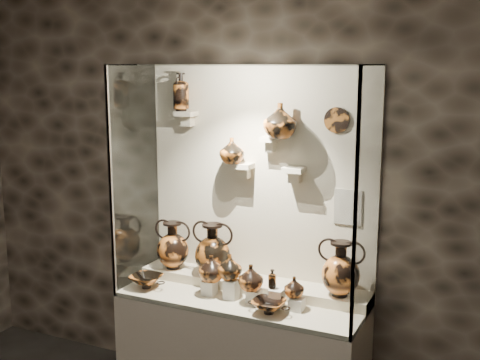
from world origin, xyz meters
name	(u,v)px	position (x,y,z in m)	size (l,w,h in m)	color
wall_back	(260,179)	(0.00, 2.50, 1.60)	(5.00, 0.02, 3.20)	black
plinth	(241,355)	(0.00, 2.18, 0.40)	(1.70, 0.60, 0.80)	beige
front_tier	(241,299)	(0.00, 2.18, 0.82)	(1.68, 0.58, 0.03)	beige
rear_tier	(252,286)	(0.00, 2.35, 0.85)	(1.70, 0.25, 0.10)	beige
back_panel	(260,179)	(0.00, 2.50, 1.60)	(1.70, 0.03, 1.60)	beige
glass_front	(221,196)	(0.00, 1.88, 1.60)	(1.70, 0.01, 1.60)	white
glass_left	(135,177)	(-0.85, 2.18, 1.60)	(0.01, 0.60, 1.60)	white
glass_right	(368,199)	(0.85, 2.18, 1.60)	(0.01, 0.60, 1.60)	white
glass_top	(241,65)	(0.00, 2.18, 2.40)	(1.70, 0.60, 0.01)	white
frame_post_left	(111,184)	(-0.84, 1.89, 1.60)	(0.02, 0.02, 1.60)	gray
frame_post_right	(355,209)	(0.84, 1.89, 1.60)	(0.02, 0.02, 1.60)	gray
pedestal_a	(210,287)	(-0.22, 2.13, 0.88)	(0.09, 0.09, 0.10)	silver
pedestal_b	(232,289)	(-0.05, 2.13, 0.90)	(0.09, 0.09, 0.13)	silver
pedestal_c	(254,296)	(0.12, 2.13, 0.88)	(0.09, 0.09, 0.09)	silver
pedestal_d	(277,298)	(0.28, 2.13, 0.89)	(0.09, 0.09, 0.12)	silver
pedestal_e	(297,304)	(0.42, 2.13, 0.87)	(0.09, 0.09, 0.08)	silver
bracket_ul	(186,114)	(-0.55, 2.42, 2.05)	(0.14, 0.12, 0.04)	beige
bracket_ca	(243,166)	(-0.10, 2.42, 1.70)	(0.14, 0.12, 0.04)	beige
bracket_cb	(270,139)	(0.10, 2.42, 1.90)	(0.10, 0.12, 0.04)	beige
bracket_cc	(294,170)	(0.28, 2.42, 1.70)	(0.14, 0.12, 0.04)	beige
amphora_left	(173,245)	(-0.63, 2.33, 1.08)	(0.29, 0.29, 0.36)	#C96A26
amphora_mid	(213,249)	(-0.29, 2.32, 1.09)	(0.31, 0.31, 0.38)	#B05B1F
amphora_right	(340,269)	(0.65, 2.32, 1.09)	(0.30, 0.30, 0.37)	#C96A26
jug_a	(212,268)	(-0.20, 2.13, 1.02)	(0.18, 0.18, 0.19)	#C96A26
jug_b	(230,267)	(-0.07, 2.15, 1.05)	(0.17, 0.17, 0.18)	#B05B1F
jug_c	(251,277)	(0.10, 2.11, 1.01)	(0.17, 0.17, 0.18)	#C96A26
jug_e	(294,287)	(0.39, 2.15, 0.98)	(0.13, 0.13, 0.14)	#C96A26
lekythos_small	(272,278)	(0.25, 2.13, 1.02)	(0.06, 0.06, 0.14)	#B05B1F
kylix_left	(147,280)	(-0.69, 2.05, 0.89)	(0.29, 0.24, 0.11)	#B05B1F
kylix_right	(269,305)	(0.28, 2.01, 0.88)	(0.27, 0.23, 0.11)	#C96A26
lekythos_tall	(181,89)	(-0.58, 2.41, 2.22)	(0.12, 0.12, 0.31)	#C96A26
ovoid_vase_a	(232,151)	(-0.17, 2.38, 1.81)	(0.17, 0.17, 0.18)	#B05B1F
ovoid_vase_b	(280,121)	(0.20, 2.36, 2.03)	(0.22, 0.22, 0.23)	#B05B1F
wall_plate	(337,120)	(0.55, 2.47, 2.04)	(0.17, 0.17, 0.02)	#95521D
info_placard	(347,207)	(0.64, 2.47, 1.47)	(0.18, 0.01, 0.24)	beige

